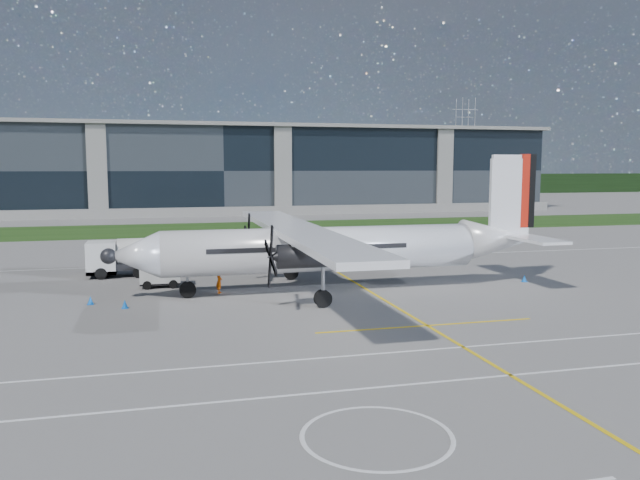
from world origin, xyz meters
name	(u,v)px	position (x,y,z in m)	size (l,w,h in m)	color
ground	(249,234)	(0.00, 40.00, 0.00)	(400.00, 400.00, 0.00)	#63615E
grass_strip	(241,228)	(0.00, 48.00, 0.02)	(400.00, 18.00, 0.04)	#193C10
terminal_building	(219,171)	(0.00, 80.00, 7.50)	(120.00, 20.00, 15.00)	black
tree_line	(199,186)	(0.00, 140.00, 3.00)	(400.00, 6.00, 6.00)	black
pylon_east	(465,146)	(85.00, 150.00, 15.00)	(9.00, 4.60, 30.00)	gray
yellow_taxiway_centerline	(341,274)	(3.00, 10.00, 0.01)	(0.20, 70.00, 0.01)	yellow
white_lane_line	(441,382)	(0.00, -14.00, 0.01)	(90.00, 0.15, 0.01)	white
turboprop_aircraft	(337,223)	(0.98, 4.12, 4.55)	(29.23, 30.32, 9.09)	white
fuel_tanker_truck	(130,257)	(-12.66, 13.35, 1.42)	(7.60, 2.47, 2.85)	silver
baggage_tug	(160,274)	(-10.45, 8.30, 0.86)	(2.87, 1.72, 1.72)	silver
ground_crew_person	(219,280)	(-6.72, 5.15, 0.89)	(0.73, 0.52, 1.79)	#F25907
safety_cone_stbdwing	(253,257)	(-2.47, 19.45, 0.25)	(0.36, 0.36, 0.50)	blue
safety_cone_tail	(524,278)	(14.88, 3.82, 0.25)	(0.36, 0.36, 0.50)	blue
safety_cone_nose_port	(125,304)	(-12.45, 2.05, 0.25)	(0.36, 0.36, 0.50)	blue
safety_cone_fwd	(90,300)	(-14.51, 3.63, 0.25)	(0.36, 0.36, 0.50)	blue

